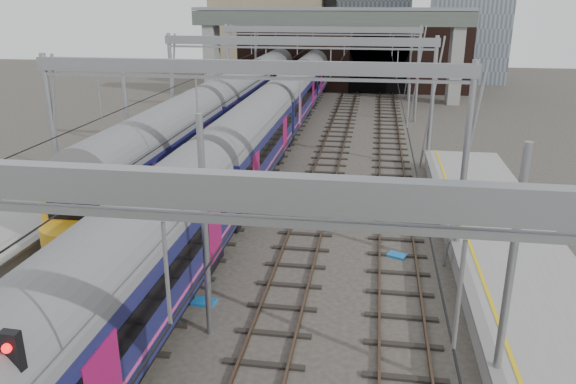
# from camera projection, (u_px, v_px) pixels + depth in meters

# --- Properties ---
(ground) EXTENTS (160.00, 160.00, 0.00)m
(ground) POSITION_uv_depth(u_px,v_px,m) (190.00, 372.00, 15.86)
(ground) COLOR #38332D
(ground) RESTS_ON ground
(tracks) EXTENTS (14.40, 80.00, 0.22)m
(tracks) POSITION_uv_depth(u_px,v_px,m) (279.00, 197.00, 29.87)
(tracks) COLOR #4C3828
(tracks) RESTS_ON ground
(overhead_line) EXTENTS (16.80, 80.00, 8.00)m
(overhead_line) POSITION_uv_depth(u_px,v_px,m) (297.00, 59.00, 33.80)
(overhead_line) COLOR gray
(overhead_line) RESTS_ON ground
(retaining_wall) EXTENTS (28.00, 2.75, 9.00)m
(retaining_wall) POSITION_uv_depth(u_px,v_px,m) (347.00, 53.00, 62.78)
(retaining_wall) COLOR #321C16
(retaining_wall) RESTS_ON ground
(overbridge) EXTENTS (28.00, 3.00, 9.25)m
(overbridge) POSITION_uv_depth(u_px,v_px,m) (331.00, 28.00, 56.49)
(overbridge) COLOR gray
(overbridge) RESTS_ON ground
(train_main) EXTENTS (2.72, 62.98, 4.71)m
(train_main) POSITION_uv_depth(u_px,v_px,m) (273.00, 117.00, 38.11)
(train_main) COLOR black
(train_main) RESTS_ON ground
(train_second) EXTENTS (2.82, 48.85, 4.84)m
(train_second) POSITION_uv_depth(u_px,v_px,m) (235.00, 101.00, 43.55)
(train_second) COLOR black
(train_second) RESTS_ON ground
(equip_cover_a) EXTENTS (0.90, 0.72, 0.09)m
(equip_cover_a) POSITION_uv_depth(u_px,v_px,m) (173.00, 300.00, 19.57)
(equip_cover_a) COLOR #1760AE
(equip_cover_a) RESTS_ON ground
(equip_cover_b) EXTENTS (0.84, 0.62, 0.09)m
(equip_cover_b) POSITION_uv_depth(u_px,v_px,m) (204.00, 302.00, 19.45)
(equip_cover_b) COLOR #1760AE
(equip_cover_b) RESTS_ON ground
(equip_cover_c) EXTENTS (0.90, 0.79, 0.09)m
(equip_cover_c) POSITION_uv_depth(u_px,v_px,m) (397.00, 255.00, 23.00)
(equip_cover_c) COLOR #1760AE
(equip_cover_c) RESTS_ON ground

